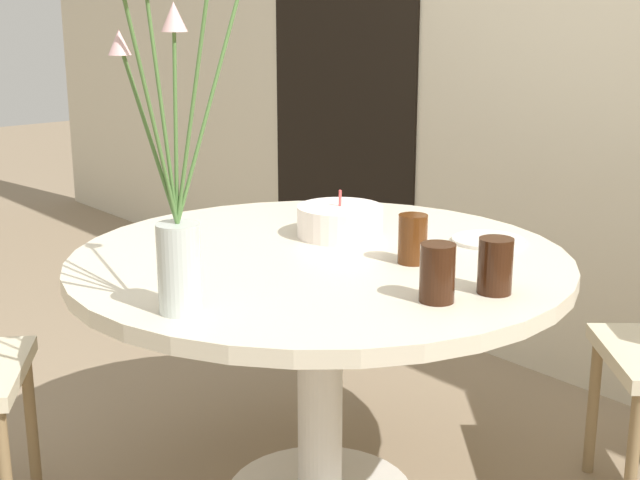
# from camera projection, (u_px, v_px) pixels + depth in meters

# --- Properties ---
(wall_back) EXTENTS (8.00, 0.05, 2.60)m
(wall_back) POSITION_uv_depth(u_px,v_px,m) (604.00, 14.00, 2.90)
(wall_back) COLOR beige
(wall_back) RESTS_ON ground_plane
(doorway_panel) EXTENTS (0.90, 0.01, 2.05)m
(doorway_panel) POSITION_uv_depth(u_px,v_px,m) (341.00, 76.00, 3.86)
(doorway_panel) COLOR black
(doorway_panel) RESTS_ON ground_plane
(dining_table) EXTENTS (1.29, 1.29, 0.71)m
(dining_table) POSITION_uv_depth(u_px,v_px,m) (320.00, 300.00, 2.32)
(dining_table) COLOR beige
(dining_table) RESTS_ON ground_plane
(birthday_cake) EXTENTS (0.24, 0.24, 0.13)m
(birthday_cake) POSITION_uv_depth(u_px,v_px,m) (340.00, 221.00, 2.46)
(birthday_cake) COLOR white
(birthday_cake) RESTS_ON dining_table
(flower_vase) EXTENTS (0.14, 0.35, 0.75)m
(flower_vase) POSITION_uv_depth(u_px,v_px,m) (175.00, 167.00, 1.79)
(flower_vase) COLOR silver
(flower_vase) RESTS_ON dining_table
(side_plate) EXTENTS (0.20, 0.20, 0.01)m
(side_plate) POSITION_uv_depth(u_px,v_px,m) (488.00, 240.00, 2.41)
(side_plate) COLOR silver
(side_plate) RESTS_ON dining_table
(drink_glass_0) EXTENTS (0.07, 0.07, 0.12)m
(drink_glass_0) POSITION_uv_depth(u_px,v_px,m) (413.00, 239.00, 2.20)
(drink_glass_0) COLOR #51280F
(drink_glass_0) RESTS_ON dining_table
(drink_glass_1) EXTENTS (0.08, 0.08, 0.13)m
(drink_glass_1) POSITION_uv_depth(u_px,v_px,m) (437.00, 273.00, 1.92)
(drink_glass_1) COLOR #33190C
(drink_glass_1) RESTS_ON dining_table
(drink_glass_2) EXTENTS (0.08, 0.08, 0.13)m
(drink_glass_2) POSITION_uv_depth(u_px,v_px,m) (495.00, 266.00, 1.97)
(drink_glass_2) COLOR #33190C
(drink_glass_2) RESTS_ON dining_table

